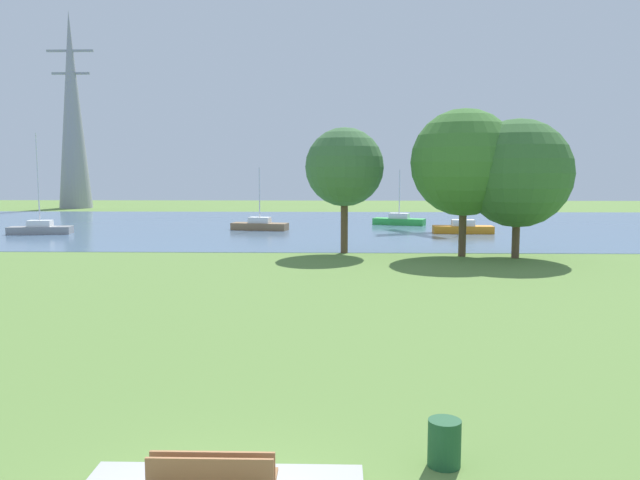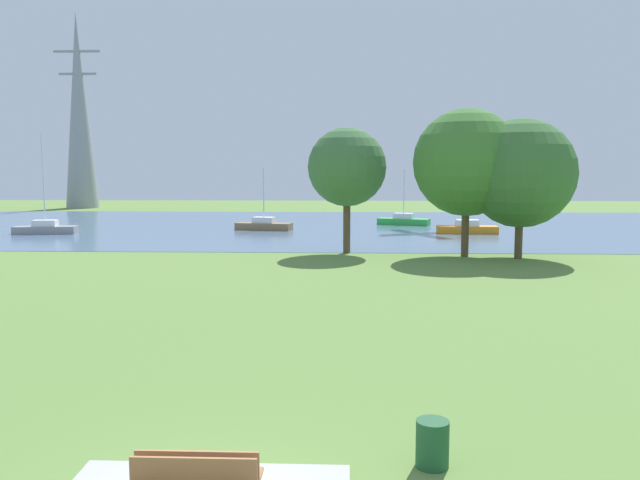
# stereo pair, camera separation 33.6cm
# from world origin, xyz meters

# --- Properties ---
(ground_plane) EXTENTS (160.00, 160.00, 0.00)m
(ground_plane) POSITION_xyz_m (0.00, 22.00, 0.00)
(ground_plane) COLOR olive
(litter_bin) EXTENTS (0.56, 0.56, 0.80)m
(litter_bin) POSITION_xyz_m (3.59, 1.82, 0.40)
(litter_bin) COLOR #1E512D
(litter_bin) RESTS_ON ground
(water_surface) EXTENTS (140.00, 40.00, 0.02)m
(water_surface) POSITION_xyz_m (0.00, 50.00, 0.01)
(water_surface) COLOR slate
(water_surface) RESTS_ON ground
(sailboat_gray) EXTENTS (4.96, 2.17, 8.01)m
(sailboat_gray) POSITION_xyz_m (-22.02, 41.18, 0.48)
(sailboat_gray) COLOR gray
(sailboat_gray) RESTS_ON water_surface
(sailboat_orange) EXTENTS (4.86, 1.70, 5.38)m
(sailboat_orange) POSITION_xyz_m (12.00, 42.79, 0.45)
(sailboat_orange) COLOR orange
(sailboat_orange) RESTS_ON water_surface
(sailboat_brown) EXTENTS (5.00, 2.41, 5.33)m
(sailboat_brown) POSITION_xyz_m (-4.85, 45.21, 0.45)
(sailboat_brown) COLOR brown
(sailboat_brown) RESTS_ON water_surface
(sailboat_green) EXTENTS (5.03, 3.02, 5.19)m
(sailboat_green) POSITION_xyz_m (7.62, 50.88, 0.44)
(sailboat_green) COLOR green
(sailboat_green) RESTS_ON water_surface
(tree_west_far) EXTENTS (4.79, 4.79, 7.66)m
(tree_west_far) POSITION_xyz_m (2.22, 30.09, 5.24)
(tree_west_far) COLOR brown
(tree_west_far) RESTS_ON ground
(tree_east_far) EXTENTS (6.26, 6.26, 8.64)m
(tree_east_far) POSITION_xyz_m (9.18, 28.77, 5.50)
(tree_east_far) COLOR brown
(tree_east_far) RESTS_ON ground
(tree_west_near) EXTENTS (6.21, 6.21, 8.00)m
(tree_west_near) POSITION_xyz_m (12.12, 28.05, 4.88)
(tree_west_near) COLOR brown
(tree_west_near) RESTS_ON ground
(electricity_pylon) EXTENTS (6.40, 4.40, 26.64)m
(electricity_pylon) POSITION_xyz_m (-34.49, 78.13, 13.33)
(electricity_pylon) COLOR gray
(electricity_pylon) RESTS_ON ground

